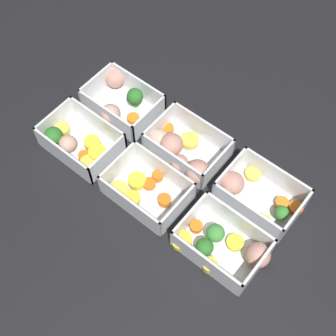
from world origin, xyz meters
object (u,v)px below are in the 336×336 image
container_near_right (226,246)px  container_far_center (183,152)px  container_far_left (121,101)px  container_near_center (145,189)px  container_near_left (77,143)px  container_far_right (255,194)px

container_near_right → container_far_center: (-0.19, 0.11, 0.00)m
container_near_right → container_far_center: bearing=149.4°
container_far_left → container_near_right: bearing=-19.2°
container_near_center → container_far_center: same height
container_near_left → container_far_right: 0.38m
container_near_center → container_far_left: 0.22m
container_near_center → container_far_right: bearing=35.9°
container_near_right → container_near_center: bearing=-179.2°
container_far_left → container_far_center: 0.19m
container_far_center → container_far_right: 0.17m
container_far_center → container_far_left: bearing=174.0°
container_far_left → container_far_center: size_ratio=0.96×
container_near_center → container_far_right: same height
container_near_left → container_far_center: (0.18, 0.12, 0.00)m
container_far_center → container_far_right: size_ratio=1.03×
container_near_right → container_far_right: same height
container_near_right → container_far_left: 0.39m
container_near_right → container_far_center: size_ratio=1.06×
container_near_right → container_near_left: bearing=-178.7°
container_near_center → container_far_right: (0.17, 0.13, 0.00)m
container_near_left → container_far_left: bearing=90.5°
container_near_center → container_far_left: (-0.18, 0.13, 0.01)m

